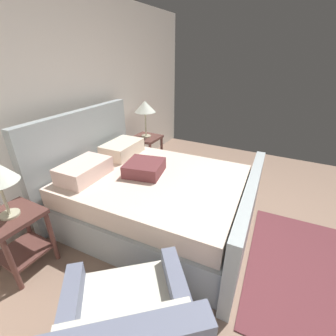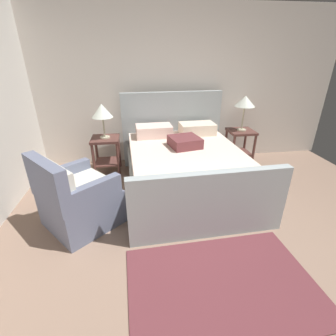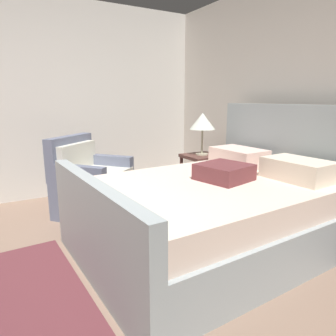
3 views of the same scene
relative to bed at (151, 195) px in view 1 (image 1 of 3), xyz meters
name	(u,v)px [view 1 (image 1 of 3)]	position (x,y,z in m)	size (l,w,h in m)	color
ground_plane	(310,254)	(0.29, -1.74, -0.37)	(5.17, 5.81, 0.02)	#886C5B
wall_back	(82,102)	(0.29, 1.22, 0.93)	(5.29, 0.12, 2.58)	silver
bed	(151,195)	(0.00, 0.00, 0.00)	(1.80, 2.22, 1.26)	#9FAAAD
nightstand_right	(147,148)	(1.17, 0.82, 0.05)	(0.44, 0.44, 0.60)	brown
table_lamp_right	(145,107)	(1.17, 0.82, 0.73)	(0.34, 0.34, 0.59)	#B7B293
nightstand_left	(17,233)	(-1.17, 0.71, 0.05)	(0.44, 0.44, 0.60)	brown
area_rug	(309,273)	(0.00, -1.73, -0.35)	(1.63, 1.09, 0.01)	brown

